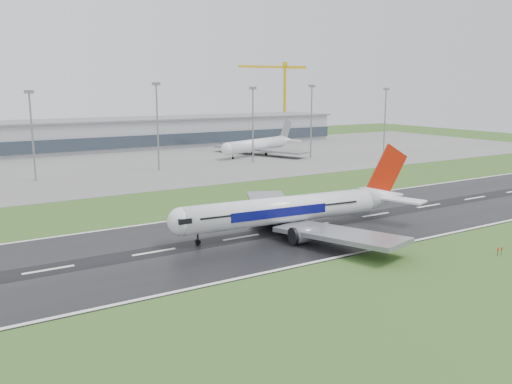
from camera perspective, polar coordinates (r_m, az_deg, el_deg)
ground at (r=140.86m, az=12.61°, el=-2.41°), size 520.00×520.00×0.00m
runway at (r=140.85m, az=12.61°, el=-2.39°), size 400.00×45.00×0.10m
apron at (r=244.54m, az=-8.29°, el=3.41°), size 400.00×130.00×0.08m
terminal at (r=299.43m, az=-12.97°, el=6.08°), size 240.00×36.00×15.00m
main_airliner at (r=120.43m, az=4.52°, el=-0.04°), size 65.95×63.35×17.92m
parked_airliner at (r=258.48m, az=0.29°, el=5.74°), size 69.30×67.09×16.08m
tower_crane at (r=362.43m, az=3.08°, el=9.79°), size 49.17×7.90×48.20m
floodmast_1 at (r=200.63m, az=-22.69°, el=5.33°), size 0.64×0.64×30.12m
floodmast_2 at (r=212.60m, az=-10.43°, el=6.66°), size 0.64×0.64×32.92m
floodmast_3 at (r=232.02m, az=-0.34°, el=6.99°), size 0.64×0.64×31.29m
floodmast_4 at (r=249.90m, az=5.90°, el=7.33°), size 0.64×0.64×32.19m
floodmast_5 at (r=281.00m, az=13.55°, el=7.35°), size 0.64×0.64×30.80m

